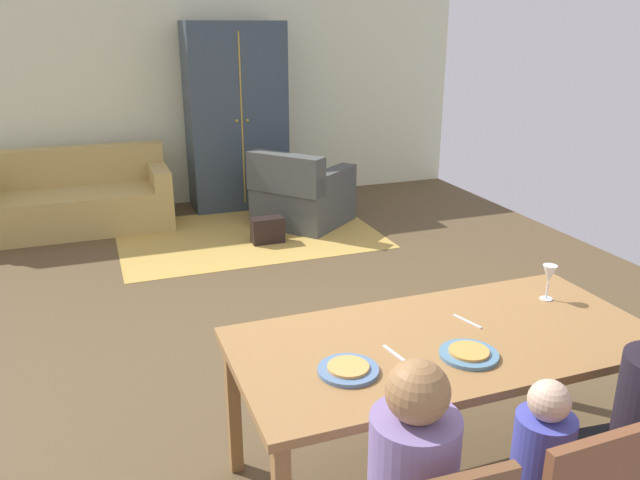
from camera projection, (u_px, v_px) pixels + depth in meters
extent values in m
cube|color=brown|center=(265.00, 309.00, 4.89)|extent=(6.84, 6.46, 0.02)
cube|color=beige|center=(186.00, 89.00, 7.34)|extent=(6.84, 0.10, 2.70)
cube|color=olive|center=(446.00, 341.00, 2.84)|extent=(1.92, 0.91, 0.04)
cube|color=olive|center=(234.00, 406.00, 3.02)|extent=(0.06, 0.06, 0.72)
cube|color=olive|center=(543.00, 343.00, 3.61)|extent=(0.06, 0.06, 0.72)
cylinder|color=#54759C|center=(348.00, 370.00, 2.55)|extent=(0.25, 0.25, 0.02)
cylinder|color=#DC9C4C|center=(348.00, 367.00, 2.55)|extent=(0.17, 0.17, 0.01)
cylinder|color=teal|center=(469.00, 354.00, 2.67)|extent=(0.25, 0.25, 0.02)
cylinder|color=gold|center=(469.00, 351.00, 2.67)|extent=(0.17, 0.17, 0.01)
cylinder|color=silver|center=(546.00, 299.00, 3.22)|extent=(0.06, 0.06, 0.01)
cylinder|color=silver|center=(547.00, 290.00, 3.21)|extent=(0.01, 0.01, 0.09)
cone|color=silver|center=(549.00, 274.00, 3.18)|extent=(0.07, 0.07, 0.09)
cube|color=silver|center=(394.00, 353.00, 2.70)|extent=(0.04, 0.15, 0.01)
cube|color=silver|center=(467.00, 321.00, 2.98)|extent=(0.06, 0.17, 0.01)
cylinder|color=#846FAB|center=(413.00, 476.00, 2.09)|extent=(0.30, 0.30, 0.46)
sphere|color=#9C7144|center=(418.00, 392.00, 1.98)|extent=(0.21, 0.21, 0.21)
cylinder|color=#444AB1|center=(542.00, 456.00, 2.29)|extent=(0.22, 0.22, 0.33)
sphere|color=beige|center=(549.00, 401.00, 2.21)|extent=(0.15, 0.15, 0.15)
cube|color=#BA9644|center=(248.00, 235.00, 6.54)|extent=(2.60, 1.80, 0.01)
cube|color=tan|center=(77.00, 210.00, 6.64)|extent=(1.91, 0.84, 0.42)
cube|color=tan|center=(72.00, 166.00, 6.81)|extent=(1.91, 0.20, 0.40)
cube|color=tan|center=(159.00, 175.00, 6.82)|extent=(0.18, 0.84, 0.20)
cube|color=#484B48|center=(304.00, 204.00, 6.87)|extent=(1.19, 1.19, 0.42)
cube|color=#484B48|center=(285.00, 174.00, 6.46)|extent=(0.69, 0.79, 0.40)
cube|color=#484B48|center=(330.00, 180.00, 6.61)|extent=(0.77, 0.67, 0.20)
cube|color=#484B48|center=(277.00, 173.00, 6.93)|extent=(0.77, 0.67, 0.20)
cube|color=#34434D|center=(236.00, 117.00, 7.26)|extent=(1.10, 0.56, 2.10)
cube|color=#B29236|center=(242.00, 120.00, 7.01)|extent=(0.02, 0.01, 1.89)
sphere|color=#B29236|center=(237.00, 121.00, 6.98)|extent=(0.04, 0.04, 0.04)
sphere|color=#B29236|center=(247.00, 120.00, 7.02)|extent=(0.04, 0.04, 0.04)
cube|color=black|center=(268.00, 230.00, 6.27)|extent=(0.32, 0.16, 0.26)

